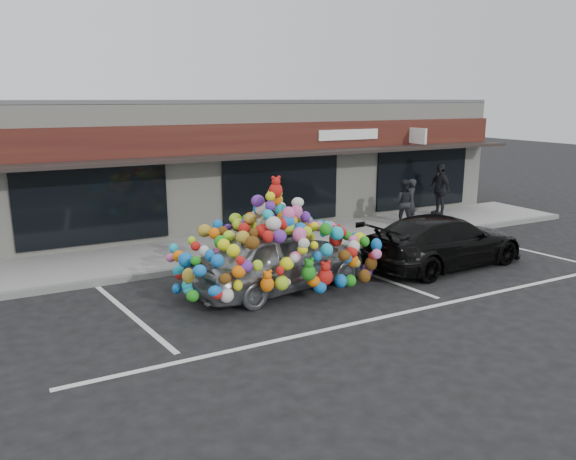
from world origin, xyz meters
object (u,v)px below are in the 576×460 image
black_sedan (444,241)px  pedestrian_b (403,202)px  toy_car (278,251)px  pedestrian_c (440,189)px  pedestrian_a (410,201)px

black_sedan → pedestrian_b: (1.81, 3.92, 0.25)m
toy_car → pedestrian_b: toy_car is taller
pedestrian_c → toy_car: bearing=-58.6°
pedestrian_a → toy_car: bearing=6.1°
black_sedan → pedestrian_a: 4.64m
toy_car → pedestrian_b: (6.55, 3.52, 0.02)m
black_sedan → pedestrian_a: (2.23, 4.06, 0.23)m
pedestrian_a → pedestrian_c: pedestrian_c is taller
black_sedan → pedestrian_c: size_ratio=2.48×
toy_car → pedestrian_c: toy_car is taller
toy_car → pedestrian_a: (6.96, 3.67, 0.00)m
black_sedan → pedestrian_a: bearing=-32.6°
toy_car → pedestrian_c: bearing=-73.7°
black_sedan → pedestrian_c: (4.10, 4.67, 0.42)m
pedestrian_b → black_sedan: bearing=107.2°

